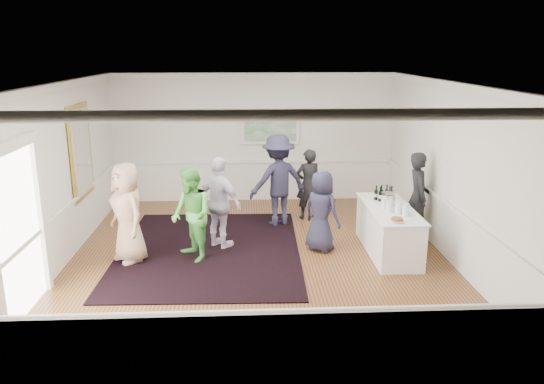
{
  "coord_description": "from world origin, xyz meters",
  "views": [
    {
      "loc": [
        -0.22,
        -9.13,
        3.76
      ],
      "look_at": [
        0.25,
        0.2,
        1.22
      ],
      "focal_mm": 35.0,
      "sensor_mm": 36.0,
      "label": 1
    }
  ],
  "objects_px": {
    "ice_bucket": "(388,199)",
    "nut_bowl": "(397,220)",
    "guest_lilac": "(220,203)",
    "serving_table": "(388,230)",
    "guest_green": "(191,215)",
    "guest_navy": "(321,211)",
    "bartender": "(418,197)",
    "guest_tan": "(128,213)",
    "guest_dark_a": "(278,180)",
    "guest_dark_b": "(308,184)"
  },
  "relations": [
    {
      "from": "guest_green",
      "to": "guest_tan",
      "type": "bearing_deg",
      "value": -119.31
    },
    {
      "from": "guest_tan",
      "to": "nut_bowl",
      "type": "bearing_deg",
      "value": 43.88
    },
    {
      "from": "guest_tan",
      "to": "guest_lilac",
      "type": "distance_m",
      "value": 1.73
    },
    {
      "from": "serving_table",
      "to": "guest_dark_b",
      "type": "distance_m",
      "value": 2.54
    },
    {
      "from": "guest_green",
      "to": "guest_dark_b",
      "type": "xyz_separation_m",
      "value": [
        2.39,
        2.36,
        -0.06
      ]
    },
    {
      "from": "guest_lilac",
      "to": "bartender",
      "type": "bearing_deg",
      "value": -135.22
    },
    {
      "from": "ice_bucket",
      "to": "nut_bowl",
      "type": "xyz_separation_m",
      "value": [
        -0.11,
        -1.02,
        -0.08
      ]
    },
    {
      "from": "ice_bucket",
      "to": "nut_bowl",
      "type": "distance_m",
      "value": 1.03
    },
    {
      "from": "guest_navy",
      "to": "guest_lilac",
      "type": "bearing_deg",
      "value": 36.48
    },
    {
      "from": "bartender",
      "to": "guest_tan",
      "type": "bearing_deg",
      "value": 103.07
    },
    {
      "from": "serving_table",
      "to": "guest_tan",
      "type": "height_order",
      "value": "guest_tan"
    },
    {
      "from": "guest_tan",
      "to": "guest_dark_a",
      "type": "height_order",
      "value": "guest_dark_a"
    },
    {
      "from": "serving_table",
      "to": "guest_dark_b",
      "type": "xyz_separation_m",
      "value": [
        -1.28,
        2.17,
        0.35
      ]
    },
    {
      "from": "bartender",
      "to": "guest_dark_b",
      "type": "height_order",
      "value": "bartender"
    },
    {
      "from": "guest_navy",
      "to": "guest_tan",
      "type": "bearing_deg",
      "value": 49.39
    },
    {
      "from": "bartender",
      "to": "nut_bowl",
      "type": "bearing_deg",
      "value": 155.26
    },
    {
      "from": "guest_dark_a",
      "to": "ice_bucket",
      "type": "height_order",
      "value": "guest_dark_a"
    },
    {
      "from": "guest_lilac",
      "to": "guest_dark_a",
      "type": "distance_m",
      "value": 1.8
    },
    {
      "from": "guest_green",
      "to": "guest_navy",
      "type": "relative_size",
      "value": 1.11
    },
    {
      "from": "guest_dark_b",
      "to": "ice_bucket",
      "type": "height_order",
      "value": "guest_dark_b"
    },
    {
      "from": "guest_dark_a",
      "to": "nut_bowl",
      "type": "relative_size",
      "value": 8.61
    },
    {
      "from": "serving_table",
      "to": "guest_navy",
      "type": "height_order",
      "value": "guest_navy"
    },
    {
      "from": "guest_tan",
      "to": "nut_bowl",
      "type": "xyz_separation_m",
      "value": [
        4.7,
        -0.68,
        0.0
      ]
    },
    {
      "from": "guest_dark_b",
      "to": "guest_lilac",
      "type": "bearing_deg",
      "value": 29.64
    },
    {
      "from": "guest_green",
      "to": "ice_bucket",
      "type": "relative_size",
      "value": 6.64
    },
    {
      "from": "guest_green",
      "to": "nut_bowl",
      "type": "height_order",
      "value": "guest_green"
    },
    {
      "from": "bartender",
      "to": "ice_bucket",
      "type": "bearing_deg",
      "value": 127.85
    },
    {
      "from": "guest_tan",
      "to": "guest_lilac",
      "type": "relative_size",
      "value": 1.02
    },
    {
      "from": "nut_bowl",
      "to": "guest_dark_b",
      "type": "bearing_deg",
      "value": 111.11
    },
    {
      "from": "guest_lilac",
      "to": "ice_bucket",
      "type": "xyz_separation_m",
      "value": [
        3.19,
        -0.26,
        0.1
      ]
    },
    {
      "from": "guest_green",
      "to": "guest_navy",
      "type": "height_order",
      "value": "guest_green"
    },
    {
      "from": "guest_tan",
      "to": "ice_bucket",
      "type": "relative_size",
      "value": 7.06
    },
    {
      "from": "serving_table",
      "to": "guest_green",
      "type": "bearing_deg",
      "value": -177.03
    },
    {
      "from": "guest_lilac",
      "to": "guest_dark_a",
      "type": "bearing_deg",
      "value": -90.45
    },
    {
      "from": "nut_bowl",
      "to": "ice_bucket",
      "type": "bearing_deg",
      "value": 83.84
    },
    {
      "from": "guest_lilac",
      "to": "guest_dark_a",
      "type": "height_order",
      "value": "guest_dark_a"
    },
    {
      "from": "bartender",
      "to": "guest_navy",
      "type": "relative_size",
      "value": 1.16
    },
    {
      "from": "bartender",
      "to": "guest_tan",
      "type": "relative_size",
      "value": 0.98
    },
    {
      "from": "bartender",
      "to": "nut_bowl",
      "type": "xyz_separation_m",
      "value": [
        -0.84,
        -1.5,
        0.02
      ]
    },
    {
      "from": "guest_navy",
      "to": "nut_bowl",
      "type": "distance_m",
      "value": 1.56
    },
    {
      "from": "serving_table",
      "to": "bartender",
      "type": "relative_size",
      "value": 1.21
    },
    {
      "from": "bartender",
      "to": "guest_lilac",
      "type": "relative_size",
      "value": 1.01
    },
    {
      "from": "guest_lilac",
      "to": "guest_navy",
      "type": "xyz_separation_m",
      "value": [
        1.93,
        -0.23,
        -0.12
      ]
    },
    {
      "from": "serving_table",
      "to": "nut_bowl",
      "type": "xyz_separation_m",
      "value": [
        -0.11,
        -0.86,
        0.48
      ]
    },
    {
      "from": "guest_dark_a",
      "to": "nut_bowl",
      "type": "xyz_separation_m",
      "value": [
        1.88,
        -2.62,
        -0.08
      ]
    },
    {
      "from": "guest_tan",
      "to": "guest_lilac",
      "type": "bearing_deg",
      "value": 72.56
    },
    {
      "from": "serving_table",
      "to": "guest_green",
      "type": "xyz_separation_m",
      "value": [
        -3.67,
        -0.19,
        0.42
      ]
    },
    {
      "from": "guest_lilac",
      "to": "guest_navy",
      "type": "distance_m",
      "value": 1.94
    },
    {
      "from": "guest_dark_a",
      "to": "guest_navy",
      "type": "xyz_separation_m",
      "value": [
        0.73,
        -1.57,
        -0.22
      ]
    },
    {
      "from": "bartender",
      "to": "guest_dark_a",
      "type": "bearing_deg",
      "value": 72.32
    }
  ]
}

